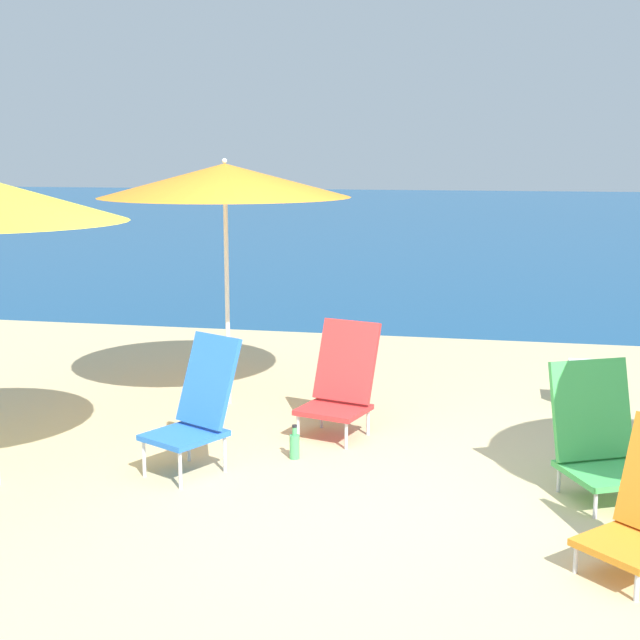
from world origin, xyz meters
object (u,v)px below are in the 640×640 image
Objects in this scene: seagull at (342,352)px; cooler_box at (592,384)px; beach_chair_red at (341,382)px; beach_umbrella_orange at (225,181)px; water_bottle at (295,445)px; beach_chair_green at (600,438)px; beach_chair_blue at (198,405)px.

cooler_box is at bearing -22.21° from seagull.
seagull is at bearing 116.34° from beach_chair_red.
water_bottle is at bearing -55.20° from beach_umbrella_orange.
beach_umbrella_orange reaches higher than beach_chair_green.
seagull is (-2.27, 0.93, -0.04)m from cooler_box.
beach_chair_red is 2.15× the size of cooler_box.
beach_chair_blue is 2.53m from beach_chair_green.
beach_chair_blue is 3.07m from seagull.
seagull is at bearing 64.90° from beach_umbrella_orange.
beach_chair_red is 3.08× the size of seagull.
beach_chair_red is 1.94m from beach_chair_green.
beach_chair_green is 2.99× the size of seagull.
cooler_box is 2.45m from seagull.
beach_chair_green is 3.36× the size of water_bottle.
beach_chair_blue is 3.26× the size of seagull.
beach_umbrella_orange reaches higher than seagull.
beach_chair_green is (2.53, 0.09, -0.08)m from beach_chair_blue.
beach_umbrella_orange reaches higher than cooler_box.
beach_umbrella_orange reaches higher than beach_chair_blue.
beach_umbrella_orange is at bearing 166.03° from beach_chair_red.
water_bottle is at bearing -92.76° from beach_chair_red.
seagull is (0.41, 3.03, -0.30)m from beach_chair_blue.
beach_chair_red is (1.06, -0.62, -1.44)m from beach_umbrella_orange.
beach_chair_blue is at bearing -79.69° from beach_umbrella_orange.
water_bottle is (0.85, -1.23, -1.74)m from beach_umbrella_orange.
beach_chair_green is at bearing -27.41° from beach_umbrella_orange.
beach_chair_red is at bearing 77.66° from beach_chair_blue.
cooler_box is (2.11, 1.77, 0.09)m from water_bottle.
beach_umbrella_orange is 2.31× the size of beach_chair_blue.
beach_chair_green reaches higher than cooler_box.
beach_chair_green is at bearing -9.46° from beach_chair_red.
beach_chair_blue is 0.74m from water_bottle.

